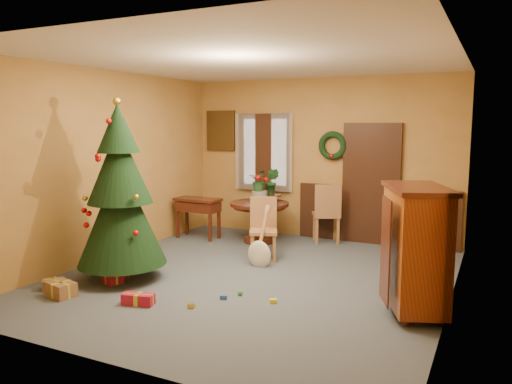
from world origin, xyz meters
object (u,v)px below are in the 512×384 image
Objects in this scene: christmas_tree at (120,195)px; sideboard at (415,245)px; chair_near at (263,226)px; writing_desk at (198,208)px; dining_table at (259,214)px.

sideboard is at bearing 7.51° from christmas_tree.
chair_near is 2.77m from sideboard.
sideboard is (4.12, -2.02, 0.20)m from writing_desk.
dining_table is 3.73m from sideboard.
writing_desk is at bearing -169.30° from dining_table.
sideboard is (2.97, -2.23, 0.26)m from dining_table.
dining_table is 0.43× the size of christmas_tree.
dining_table is 0.73× the size of sideboard.
christmas_tree is (-1.27, -1.77, 0.64)m from chair_near.
writing_desk is at bearing 99.04° from christmas_tree.
dining_table is at bearing 74.73° from christmas_tree.
dining_table is 1.08× the size of chair_near.
writing_desk is (-1.14, -0.22, 0.06)m from dining_table.
dining_table is at bearing 143.11° from sideboard.
christmas_tree is at bearing -105.27° from dining_table.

